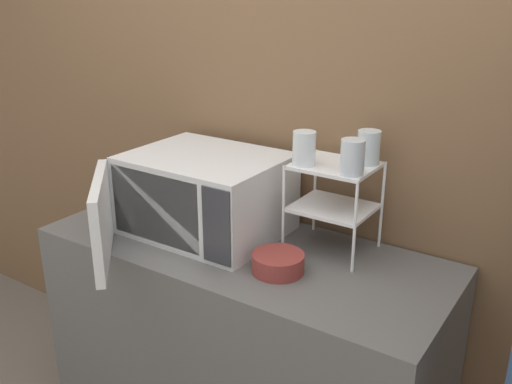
{
  "coord_description": "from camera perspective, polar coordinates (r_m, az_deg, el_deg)",
  "views": [
    {
      "loc": [
        1.04,
        -1.18,
        1.77
      ],
      "look_at": [
        0.04,
        0.33,
        1.09
      ],
      "focal_mm": 40.0,
      "sensor_mm": 36.0,
      "label": 1
    }
  ],
  "objects": [
    {
      "name": "wall_back",
      "position": [
        2.15,
        3.76,
        7.77
      ],
      "size": [
        8.0,
        0.06,
        2.6
      ],
      "color": "brown",
      "rests_on": "ground_plane"
    },
    {
      "name": "dish_rack",
      "position": [
        1.93,
        7.82,
        0.34
      ],
      "size": [
        0.27,
        0.23,
        0.31
      ],
      "color": "white",
      "rests_on": "counter"
    },
    {
      "name": "glass_back_right",
      "position": [
        1.9,
        11.19,
        4.4
      ],
      "size": [
        0.08,
        0.08,
        0.11
      ],
      "color": "silver",
      "rests_on": "dish_rack"
    },
    {
      "name": "glass_front_right",
      "position": [
        1.79,
        9.62,
        3.45
      ],
      "size": [
        0.08,
        0.08,
        0.11
      ],
      "color": "silver",
      "rests_on": "dish_rack"
    },
    {
      "name": "bowl",
      "position": [
        1.84,
        2.23,
        -7.12
      ],
      "size": [
        0.17,
        0.17,
        0.06
      ],
      "color": "maroon",
      "rests_on": "counter"
    },
    {
      "name": "glass_front_left",
      "position": [
        1.86,
        4.84,
        4.38
      ],
      "size": [
        0.08,
        0.08,
        0.11
      ],
      "color": "silver",
      "rests_on": "dish_rack"
    },
    {
      "name": "microwave",
      "position": [
        2.08,
        -5.47,
        -0.29
      ],
      "size": [
        0.57,
        0.76,
        0.29
      ],
      "color": "silver",
      "rests_on": "counter"
    },
    {
      "name": "counter",
      "position": [
        2.24,
        -1.32,
        -15.77
      ],
      "size": [
        1.46,
        0.6,
        0.89
      ],
      "color": "#595654",
      "rests_on": "ground_plane"
    }
  ]
}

